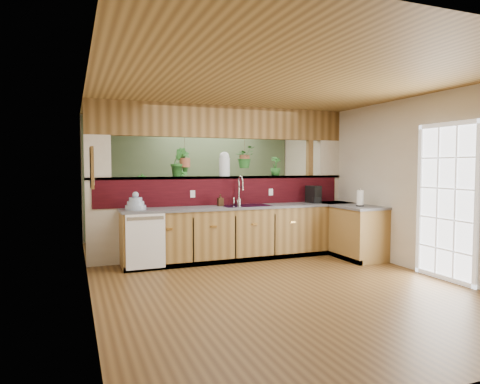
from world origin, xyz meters
name	(u,v)px	position (x,y,z in m)	size (l,w,h in m)	color
ground	(255,273)	(0.00, 0.00, 0.00)	(4.60, 7.00, 0.01)	#55381A
ceiling	(256,94)	(0.00, 0.00, 2.60)	(4.60, 7.00, 0.01)	brown
wall_back	(192,178)	(0.00, 3.50, 1.30)	(4.60, 0.02, 2.60)	beige
wall_front	(459,205)	(0.00, -3.50, 1.30)	(4.60, 0.02, 2.60)	beige
wall_left	(87,187)	(-2.30, 0.00, 1.30)	(0.02, 7.00, 2.60)	beige
wall_right	(383,182)	(2.30, 0.00, 1.30)	(0.02, 7.00, 2.60)	beige
pass_through_partition	(226,188)	(0.03, 1.35, 1.19)	(4.60, 0.21, 2.60)	beige
pass_through_ledge	(224,177)	(0.00, 1.35, 1.37)	(4.60, 0.21, 0.04)	brown
header_beam	(224,122)	(0.00, 1.35, 2.33)	(4.60, 0.15, 0.55)	brown
sage_backwall	(192,178)	(0.00, 3.48, 1.30)	(4.55, 0.02, 2.55)	#4E6142
countertop	(280,231)	(0.84, 0.87, 0.45)	(4.14, 1.52, 0.90)	brown
dishwasher	(146,241)	(-1.48, 0.66, 0.46)	(0.58, 0.03, 0.82)	white
navy_sink	(246,210)	(0.25, 0.98, 0.82)	(0.82, 0.50, 0.18)	black
french_door	(446,204)	(2.27, -1.30, 1.05)	(0.06, 1.02, 2.16)	white
framed_print	(92,168)	(-2.27, -0.80, 1.55)	(0.04, 0.35, 0.45)	brown
faucet	(240,189)	(0.20, 1.13, 1.17)	(0.22, 0.22, 0.51)	#B7B7B2
dish_stack	(136,204)	(-1.58, 0.96, 0.99)	(0.32, 0.32, 0.28)	#8FA0B9
soap_dispenser	(220,200)	(-0.18, 1.06, 1.00)	(0.09, 0.09, 0.20)	#3C2816
coffee_maker	(314,195)	(1.60, 1.02, 1.04)	(0.17, 0.28, 0.31)	black
paper_towel	(360,198)	(1.98, 0.18, 1.03)	(0.13, 0.13, 0.28)	black
glass_jar	(224,164)	(0.00, 1.35, 1.60)	(0.19, 0.19, 0.43)	silver
ledge_plant_left	(179,162)	(-0.81, 1.35, 1.63)	(0.27, 0.21, 0.48)	#225A20
ledge_plant_right	(276,166)	(0.99, 1.35, 1.56)	(0.19, 0.19, 0.35)	#225A20
hanging_plant_a	(185,153)	(-0.70, 1.35, 1.78)	(0.24, 0.21, 0.50)	brown
hanging_plant_b	(245,148)	(0.38, 1.35, 1.89)	(0.44, 0.42, 0.51)	brown
shelving_console	(163,217)	(-0.70, 3.25, 0.50)	(1.60, 0.43, 1.07)	black
shelf_plant_a	(143,183)	(-1.12, 3.25, 1.22)	(0.20, 0.13, 0.37)	#225A20
shelf_plant_b	(182,180)	(-0.29, 3.25, 1.26)	(0.25, 0.25, 0.45)	#225A20
floor_plant	(257,221)	(1.10, 2.42, 0.41)	(0.74, 0.65, 0.83)	#225A20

